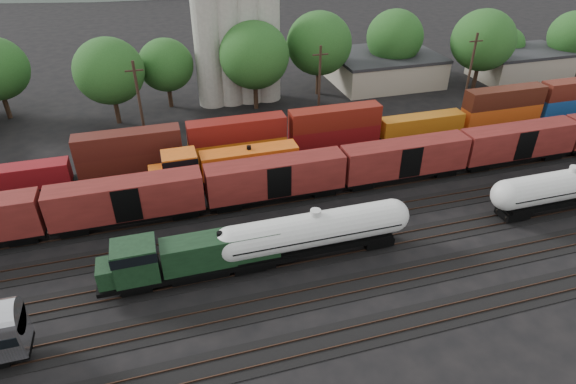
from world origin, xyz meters
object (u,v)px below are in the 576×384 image
object	(u,v)px
green_locomotive	(187,257)
grain_silo	(236,31)
orange_locomotive	(222,166)
tank_car_a	(315,231)

from	to	relation	value
green_locomotive	grain_silo	world-z (taller)	grain_silo
orange_locomotive	grain_silo	distance (m)	28.31
green_locomotive	grain_silo	xyz separation A→B (m)	(12.83, 41.00, 8.69)
tank_car_a	green_locomotive	bearing A→B (deg)	-180.00
grain_silo	tank_car_a	bearing A→B (deg)	-91.67
orange_locomotive	green_locomotive	bearing A→B (deg)	-110.73
tank_car_a	grain_silo	xyz separation A→B (m)	(1.20, 41.00, 8.37)
tank_car_a	orange_locomotive	distance (m)	16.14
tank_car_a	orange_locomotive	xyz separation A→B (m)	(-5.96, 15.00, -0.23)
green_locomotive	grain_silo	bearing A→B (deg)	72.62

